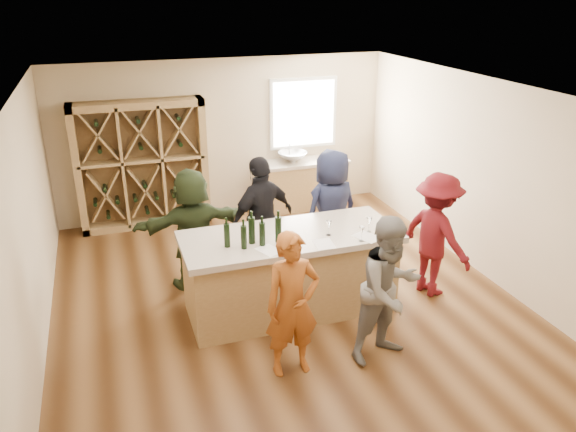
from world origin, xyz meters
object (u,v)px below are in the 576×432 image
object	(u,v)px
wine_bottle_c	(252,230)
person_server	(436,235)
wine_bottle_b	(244,237)
person_far_mid	(262,219)
person_near_left	(292,305)
wine_rack	(142,165)
person_far_right	(332,210)
tasting_counter_base	(290,275)
person_far_left	(193,228)
sink	(293,157)
person_near_right	(390,290)
wine_bottle_d	(262,234)
wine_bottle_e	(278,229)
wine_bottle_a	(227,235)

from	to	relation	value
wine_bottle_c	person_server	bearing A→B (deg)	-1.91
wine_bottle_b	person_far_mid	size ratio (longest dim) A/B	0.16
person_near_left	person_far_mid	bearing A→B (deg)	82.03
wine_rack	person_far_right	world-z (taller)	wine_rack
tasting_counter_base	person_far_left	size ratio (longest dim) A/B	1.52
sink	tasting_counter_base	world-z (taller)	sink
wine_rack	person_server	bearing A→B (deg)	-46.35
sink	person_far_mid	size ratio (longest dim) A/B	0.30
wine_bottle_c	person_server	distance (m)	2.55
wine_bottle_b	person_far_mid	xyz separation A→B (m)	(0.56, 1.17, -0.31)
tasting_counter_base	person_far_right	distance (m)	1.46
person_near_right	person_far_left	bearing A→B (deg)	112.50
wine_bottle_d	wine_bottle_c	bearing A→B (deg)	134.12
wine_rack	tasting_counter_base	xyz separation A→B (m)	(1.49, -3.48, -0.60)
person_far_mid	person_far_right	world-z (taller)	person_far_mid
person_near_left	person_far_right	size ratio (longest dim) A/B	0.91
wine_bottle_e	person_near_right	bearing A→B (deg)	-50.52
person_near_left	person_server	bearing A→B (deg)	22.69
wine_bottle_e	wine_rack	bearing A→B (deg)	109.43
wine_rack	tasting_counter_base	world-z (taller)	wine_rack
person_near_left	person_far_left	world-z (taller)	person_far_left
person_near_left	person_server	distance (m)	2.59
wine_bottle_a	person_near_right	distance (m)	1.98
sink	wine_bottle_b	distance (m)	4.07
wine_bottle_b	person_near_right	bearing A→B (deg)	-38.27
person_near_left	person_far_left	bearing A→B (deg)	106.08
wine_bottle_c	person_near_left	xyz separation A→B (m)	(0.14, -1.09, -0.42)
wine_rack	person_near_left	world-z (taller)	wine_rack
person_far_left	wine_bottle_d	bearing A→B (deg)	111.56
wine_bottle_a	wine_bottle_b	distance (m)	0.21
sink	wine_bottle_c	size ratio (longest dim) A/B	1.62
wine_bottle_d	person_server	size ratio (longest dim) A/B	0.17
person_server	wine_bottle_b	bearing A→B (deg)	74.32
person_near_right	person_far_mid	size ratio (longest dim) A/B	0.94
wine_bottle_c	wine_bottle_e	bearing A→B (deg)	-11.97
wine_bottle_e	person_near_left	distance (m)	1.12
sink	person_near_right	size ratio (longest dim) A/B	0.32
wine_bottle_a	person_far_right	distance (m)	2.14
tasting_counter_base	person_server	xyz separation A→B (m)	(2.00, -0.18, 0.36)
sink	wine_bottle_d	distance (m)	3.97
sink	person_server	world-z (taller)	person_server
tasting_counter_base	person_server	distance (m)	2.04
person_server	wine_rack	bearing A→B (deg)	27.37
sink	wine_bottle_a	size ratio (longest dim) A/B	1.86
tasting_counter_base	person_far_left	world-z (taller)	person_far_left
person_near_right	person_far_right	size ratio (longest dim) A/B	0.95
person_near_right	person_server	bearing A→B (deg)	26.43
wine_bottle_a	person_near_right	world-z (taller)	person_near_right
person_near_right	wine_bottle_b	bearing A→B (deg)	127.46
wine_bottle_e	person_far_mid	xyz separation A→B (m)	(0.12, 1.13, -0.33)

